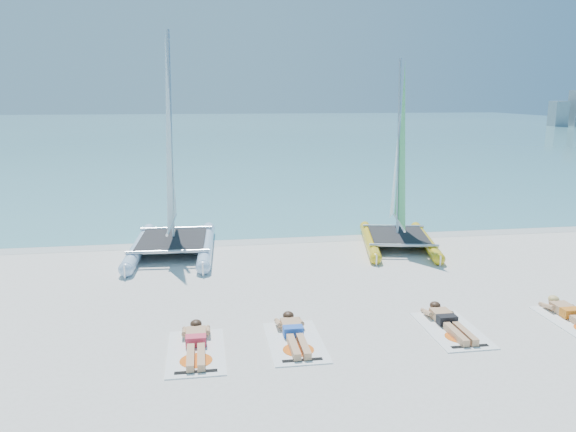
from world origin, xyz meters
name	(u,v)px	position (x,y,z in m)	size (l,w,h in m)	color
ground	(300,300)	(0.00, 0.00, 0.00)	(140.00, 140.00, 0.00)	silver
sea	(216,129)	(0.00, 63.00, 0.01)	(140.00, 115.00, 0.01)	#78C5C9
wet_sand_strip	(270,238)	(0.00, 5.50, 0.00)	(140.00, 1.40, 0.01)	silver
catamaran_blue	(170,185)	(-2.95, 4.42, 1.94)	(2.51, 4.87, 6.49)	#BFD6FC
catamaran_yellow	(398,185)	(3.75, 4.39, 1.80)	(2.82, 4.60, 5.70)	gold
towel_a	(196,352)	(-2.27, -2.25, 0.01)	(1.00, 1.85, 0.02)	white
sunbather_a	(196,342)	(-2.27, -2.06, 0.12)	(0.37, 1.73, 0.26)	tan
towel_b	(295,342)	(-0.48, -2.11, 0.01)	(1.00, 1.85, 0.02)	white
sunbather_b	(293,332)	(-0.48, -1.92, 0.12)	(0.37, 1.73, 0.26)	tan
towel_c	(452,330)	(2.60, -2.05, 0.01)	(1.00, 1.85, 0.02)	white
sunbather_c	(448,321)	(2.60, -1.86, 0.12)	(0.37, 1.73, 0.26)	tan
sunbather_d	(572,314)	(5.24, -1.90, 0.12)	(0.37, 1.73, 0.26)	tan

